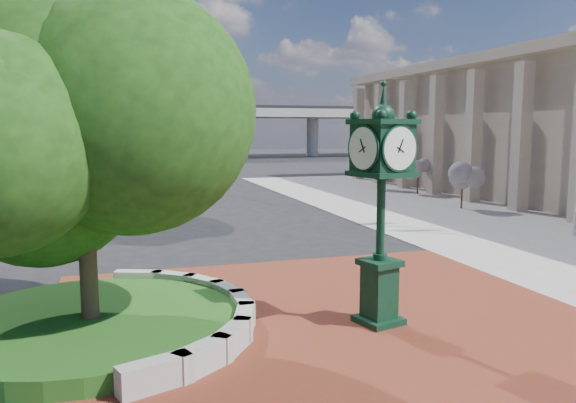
{
  "coord_description": "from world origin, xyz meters",
  "views": [
    {
      "loc": [
        -4.41,
        -11.95,
        4.27
      ],
      "look_at": [
        -0.24,
        1.5,
        2.44
      ],
      "focal_mm": 35.0,
      "sensor_mm": 36.0,
      "label": 1
    }
  ],
  "objects_px": {
    "parked_car": "(192,168)",
    "street_lamp_near": "(192,104)",
    "street_lamp_far": "(139,118)",
    "post_clock": "(381,196)"
  },
  "relations": [
    {
      "from": "post_clock",
      "to": "street_lamp_near",
      "type": "distance_m",
      "value": 30.22
    },
    {
      "from": "post_clock",
      "to": "street_lamp_far",
      "type": "xyz_separation_m",
      "value": [
        -2.89,
        45.99,
        2.46
      ]
    },
    {
      "from": "parked_car",
      "to": "street_lamp_far",
      "type": "xyz_separation_m",
      "value": [
        -3.97,
        7.29,
        4.48
      ]
    },
    {
      "from": "post_clock",
      "to": "street_lamp_near",
      "type": "bearing_deg",
      "value": 89.83
    },
    {
      "from": "parked_car",
      "to": "street_lamp_near",
      "type": "bearing_deg",
      "value": -71.64
    },
    {
      "from": "parked_car",
      "to": "street_lamp_far",
      "type": "distance_m",
      "value": 9.43
    },
    {
      "from": "parked_car",
      "to": "street_lamp_far",
      "type": "relative_size",
      "value": 0.54
    },
    {
      "from": "post_clock",
      "to": "street_lamp_far",
      "type": "distance_m",
      "value": 46.15
    },
    {
      "from": "parked_car",
      "to": "street_lamp_near",
      "type": "relative_size",
      "value": 0.47
    },
    {
      "from": "street_lamp_far",
      "to": "post_clock",
      "type": "bearing_deg",
      "value": -86.4
    }
  ]
}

